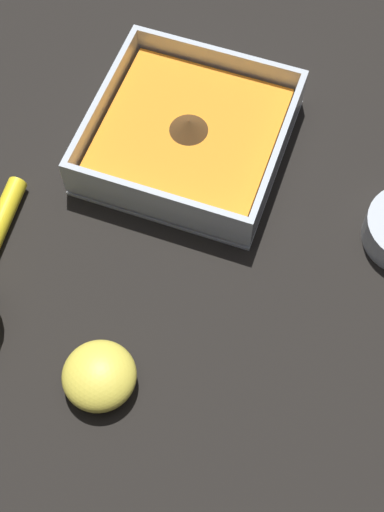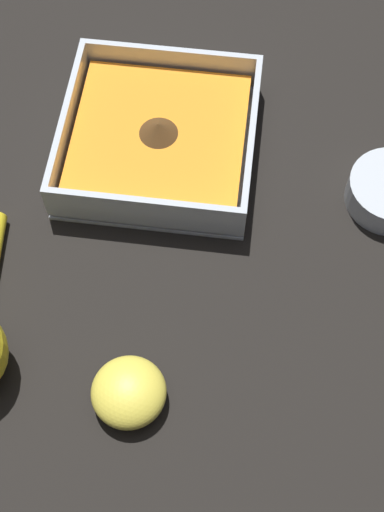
{
  "view_description": "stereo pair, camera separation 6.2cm",
  "coord_description": "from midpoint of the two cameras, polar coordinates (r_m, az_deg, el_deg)",
  "views": [
    {
      "loc": [
        0.11,
        -0.35,
        0.58
      ],
      "look_at": [
        0.01,
        -0.08,
        0.02
      ],
      "focal_mm": 50.0,
      "sensor_mm": 36.0,
      "label": 1
    },
    {
      "loc": [
        0.05,
        -0.36,
        0.58
      ],
      "look_at": [
        0.01,
        -0.08,
        0.02
      ],
      "focal_mm": 50.0,
      "sensor_mm": 36.0,
      "label": 2
    }
  ],
  "objects": [
    {
      "name": "square_dish",
      "position": [
        0.7,
        2.3,
        9.25
      ],
      "size": [
        0.18,
        0.18,
        0.05
      ],
      "color": "silver",
      "rests_on": "ground_plane"
    },
    {
      "name": "lemon_half",
      "position": [
        0.59,
        -4.42,
        -9.84
      ],
      "size": [
        0.06,
        0.06,
        0.03
      ],
      "color": "#EFDB4C",
      "rests_on": "ground_plane"
    },
    {
      "name": "ground_plane",
      "position": [
        0.68,
        3.99,
        4.48
      ],
      "size": [
        4.0,
        4.0,
        0.0
      ],
      "primitive_type": "plane",
      "color": "black"
    }
  ]
}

